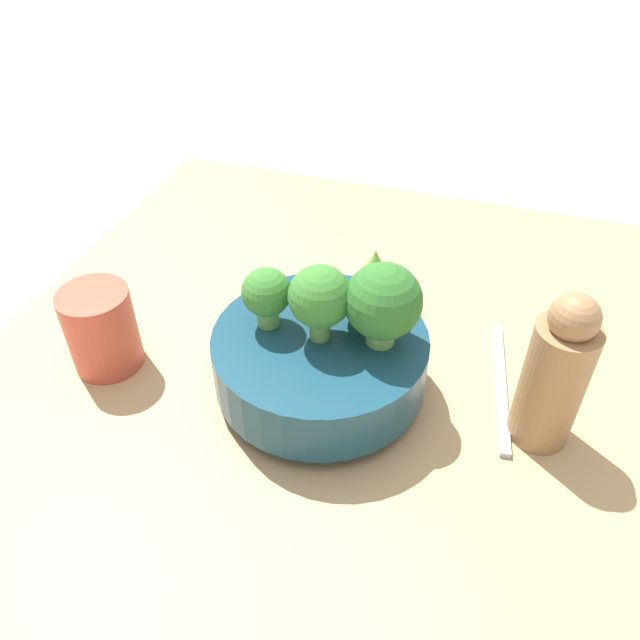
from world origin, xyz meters
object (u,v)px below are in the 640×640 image
Objects in this scene: bowl at (320,360)px; pepper_mill at (555,375)px; fork at (501,384)px; cup at (101,329)px.

bowl is 1.28× the size of pepper_mill.
bowl reaches higher than fork.
cup is 0.56× the size of pepper_mill.
cup is 0.49× the size of fork.
cup is 0.40m from fork.
bowl is 0.22m from cup.
fork is at bearing -76.98° from cup.
pepper_mill reaches higher than bowl.
pepper_mill is at bearing -84.67° from cup.
pepper_mill is (0.01, -0.21, 0.03)m from bowl.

